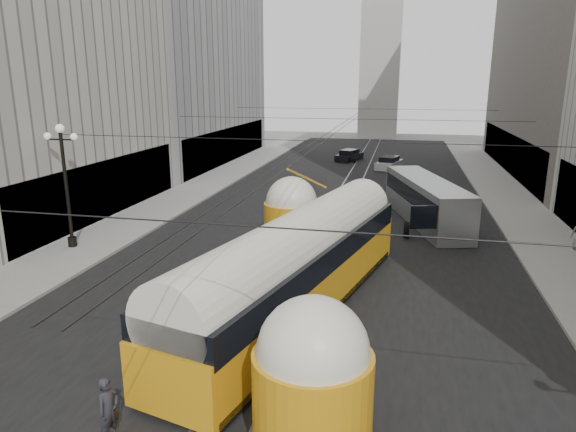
% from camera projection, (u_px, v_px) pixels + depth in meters
% --- Properties ---
extents(road, '(20.00, 85.00, 0.02)m').
position_uv_depth(road, '(343.00, 200.00, 38.09)').
color(road, black).
rests_on(road, ground).
extents(sidewalk_left, '(4.00, 72.00, 0.15)m').
position_uv_depth(sidewalk_left, '(208.00, 184.00, 43.90)').
color(sidewalk_left, gray).
rests_on(sidewalk_left, ground).
extents(sidewalk_right, '(4.00, 72.00, 0.15)m').
position_uv_depth(sidewalk_right, '(507.00, 197.00, 38.84)').
color(sidewalk_right, gray).
rests_on(sidewalk_right, ground).
extents(rail_left, '(0.12, 85.00, 0.04)m').
position_uv_depth(rail_left, '(333.00, 200.00, 38.24)').
color(rail_left, gray).
rests_on(rail_left, ground).
extents(rail_right, '(0.12, 85.00, 0.04)m').
position_uv_depth(rail_right, '(353.00, 201.00, 37.93)').
color(rail_right, gray).
rests_on(rail_right, ground).
extents(building_left_far, '(12.60, 28.60, 28.60)m').
position_uv_depth(building_left_far, '(172.00, 24.00, 53.29)').
color(building_left_far, '#999999').
rests_on(building_left_far, ground).
extents(distant_tower, '(6.00, 6.00, 31.36)m').
position_uv_depth(distant_tower, '(382.00, 39.00, 79.12)').
color(distant_tower, '#B2AFA8').
rests_on(distant_tower, ground).
extents(lamppost_left_mid, '(1.86, 0.44, 6.37)m').
position_uv_depth(lamppost_left_mid, '(65.00, 179.00, 26.10)').
color(lamppost_left_mid, black).
rests_on(lamppost_left_mid, sidewalk_left).
extents(catenary, '(25.00, 72.00, 0.23)m').
position_uv_depth(catenary, '(346.00, 121.00, 35.61)').
color(catenary, black).
rests_on(catenary, ground).
extents(streetcar, '(6.52, 17.49, 3.93)m').
position_uv_depth(streetcar, '(298.00, 265.00, 19.18)').
color(streetcar, orange).
rests_on(streetcar, ground).
extents(city_bus, '(5.16, 11.08, 2.72)m').
position_uv_depth(city_bus, '(426.00, 199.00, 31.82)').
color(city_bus, '#9C9FA1').
rests_on(city_bus, ground).
extents(sedan_white_far, '(2.75, 4.42, 1.30)m').
position_uv_depth(sedan_white_far, '(389.00, 163.00, 51.49)').
color(sedan_white_far, white).
rests_on(sedan_white_far, ground).
extents(sedan_dark_far, '(2.93, 4.28, 1.25)m').
position_uv_depth(sedan_dark_far, '(349.00, 156.00, 56.98)').
color(sedan_dark_far, black).
rests_on(sedan_dark_far, ground).
extents(pedestrian_crossing_a, '(0.55, 0.70, 1.68)m').
position_uv_depth(pedestrian_crossing_a, '(109.00, 410.00, 12.45)').
color(pedestrian_crossing_a, '#222227').
rests_on(pedestrian_crossing_a, ground).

